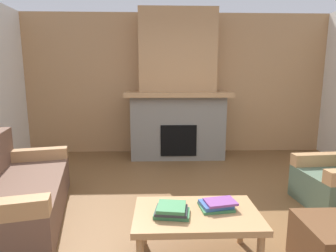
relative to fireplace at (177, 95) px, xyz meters
The scene contains 8 objects.
ground 2.87m from the fireplace, 90.00° to the right, with size 9.00×9.00×0.00m, color brown.
wall_back_wood_panel 0.42m from the fireplace, 90.00° to the left, with size 6.00×0.12×2.70m, color tan.
fireplace is the anchor object (origin of this frame).
couch 3.15m from the fireplace, 128.48° to the right, with size 1.23×1.95×0.85m.
coffee_table 3.23m from the fireplace, 90.85° to the right, with size 1.00×0.60×0.43m.
ottoman 3.57m from the fireplace, 72.91° to the right, with size 0.52×0.52×0.40m, color brown.
book_stack_near_edge 3.26m from the fireplace, 94.49° to the right, with size 0.30×0.24×0.08m.
book_stack_center 3.15m from the fireplace, 87.62° to the right, with size 0.31×0.24×0.07m.
Camera 1 is at (-0.34, -2.55, 1.49)m, focal length 29.54 mm.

